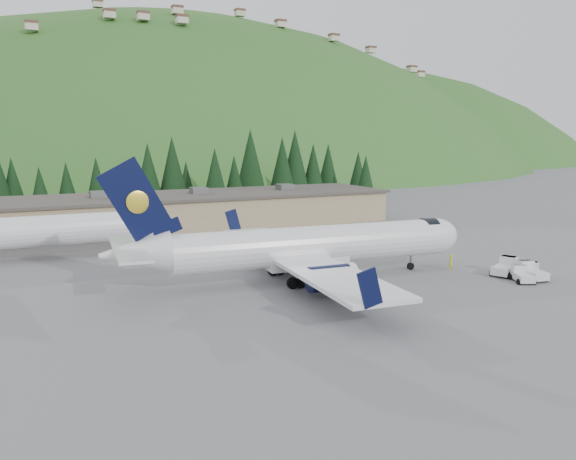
# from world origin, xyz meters

# --- Properties ---
(ground) EXTENTS (600.00, 600.00, 0.00)m
(ground) POSITION_xyz_m (0.00, 0.00, 0.00)
(ground) COLOR slate
(airliner) EXTENTS (36.64, 34.40, 12.15)m
(airliner) POSITION_xyz_m (-1.07, 0.09, 3.24)
(airliner) COLOR white
(airliner) RESTS_ON ground
(second_airliner) EXTENTS (27.50, 11.00, 10.05)m
(second_airliner) POSITION_xyz_m (-24.92, 22.00, 3.32)
(second_airliner) COLOR white
(second_airliner) RESTS_ON ground
(baggage_tug_a) EXTENTS (3.75, 3.02, 1.79)m
(baggage_tug_a) POSITION_xyz_m (18.21, -6.92, 0.80)
(baggage_tug_a) COLOR silver
(baggage_tug_a) RESTS_ON ground
(baggage_tug_b) EXTENTS (2.86, 2.56, 1.38)m
(baggage_tug_b) POSITION_xyz_m (20.16, -7.80, 0.62)
(baggage_tug_b) COLOR silver
(baggage_tug_b) RESTS_ON ground
(baggage_tug_c) EXTENTS (2.59, 3.14, 1.50)m
(baggage_tug_c) POSITION_xyz_m (17.49, -9.55, 0.67)
(baggage_tug_c) COLOR silver
(baggage_tug_c) RESTS_ON ground
(terminal_building) EXTENTS (71.00, 17.00, 6.10)m
(terminal_building) POSITION_xyz_m (-5.01, 38.00, 2.62)
(terminal_building) COLOR tan
(terminal_building) RESTS_ON ground
(baggage_tug_d) EXTENTS (2.44, 3.47, 1.72)m
(baggage_tug_d) POSITION_xyz_m (18.99, -9.20, 0.77)
(baggage_tug_d) COLOR silver
(baggage_tug_d) RESTS_ON ground
(ramp_worker) EXTENTS (0.72, 0.72, 1.69)m
(ramp_worker) POSITION_xyz_m (14.51, -3.03, 0.84)
(ramp_worker) COLOR yellow
(ramp_worker) RESTS_ON ground
(tree_line) EXTENTS (110.65, 17.45, 14.48)m
(tree_line) POSITION_xyz_m (-4.11, 61.31, 7.38)
(tree_line) COLOR black
(tree_line) RESTS_ON ground
(hills) EXTENTS (614.00, 330.00, 300.00)m
(hills) POSITION_xyz_m (53.34, 207.38, -82.80)
(hills) COLOR #254D16
(hills) RESTS_ON ground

